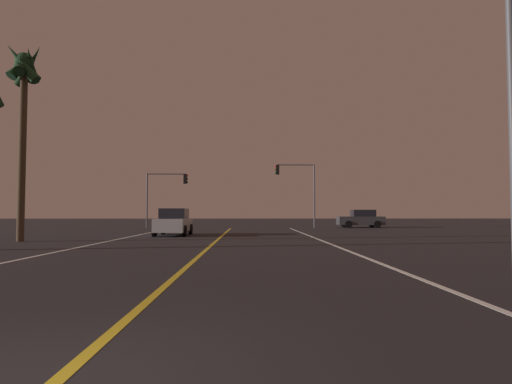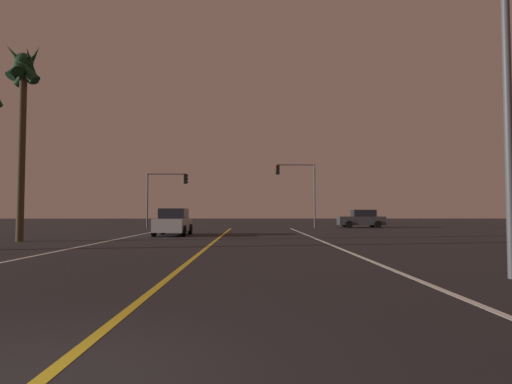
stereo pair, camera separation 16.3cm
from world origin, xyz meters
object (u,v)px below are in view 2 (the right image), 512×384
object	(u,v)px
traffic_light_near_left	(168,187)
street_lamp_right_near	(480,47)
car_crossing_side	(362,219)
traffic_light_near_right	(296,181)
palm_tree_left_mid	(23,84)
car_oncoming	(173,222)

from	to	relation	value
traffic_light_near_left	street_lamp_right_near	world-z (taller)	street_lamp_right_near
car_crossing_side	street_lamp_right_near	world-z (taller)	street_lamp_right_near
car_crossing_side	traffic_light_near_left	size ratio (longest dim) A/B	0.85
car_crossing_side	traffic_light_near_left	world-z (taller)	traffic_light_near_left
car_crossing_side	traffic_light_near_right	size ratio (longest dim) A/B	0.73
palm_tree_left_mid	car_oncoming	bearing A→B (deg)	40.48
car_crossing_side	palm_tree_left_mid	distance (m)	30.44
car_crossing_side	traffic_light_near_right	xyz separation A→B (m)	(-6.35, -1.26, 3.57)
car_oncoming	street_lamp_right_near	xyz separation A→B (m)	(10.07, -18.31, 4.35)
car_oncoming	traffic_light_near_right	bearing A→B (deg)	144.28
traffic_light_near_right	palm_tree_left_mid	distance (m)	24.48
traffic_light_near_right	traffic_light_near_left	world-z (taller)	traffic_light_near_right
street_lamp_right_near	car_oncoming	bearing A→B (deg)	-61.18
car_oncoming	car_crossing_side	bearing A→B (deg)	132.01
traffic_light_near_left	palm_tree_left_mid	world-z (taller)	palm_tree_left_mid
car_crossing_side	traffic_light_near_left	distance (m)	18.48
car_crossing_side	car_oncoming	size ratio (longest dim) A/B	1.00
traffic_light_near_right	palm_tree_left_mid	bearing A→B (deg)	49.32
car_crossing_side	car_oncoming	xyz separation A→B (m)	(-15.46, -13.93, 0.00)
car_oncoming	traffic_light_near_left	world-z (taller)	traffic_light_near_left
car_crossing_side	traffic_light_near_left	xyz separation A→B (m)	(-18.20, -1.26, 2.98)
car_oncoming	traffic_light_near_left	xyz separation A→B (m)	(-2.74, 12.66, 2.98)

